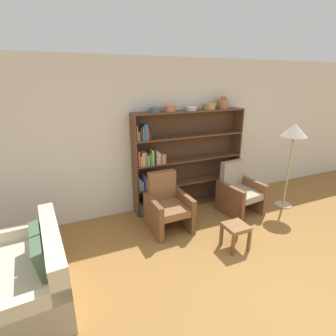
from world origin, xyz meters
TOP-DOWN VIEW (x-y plane):
  - ground_plane at (0.00, 0.00)m, footprint 24.00×24.00m
  - wall_back at (0.00, 2.80)m, footprint 12.00×0.06m
  - bookshelf at (-0.11, 2.63)m, footprint 2.18×0.30m
  - bowl_olive at (-0.58, 2.61)m, footprint 0.19×0.19m
  - bowl_stoneware at (-0.30, 2.61)m, footprint 0.21×0.21m
  - bowl_copper at (0.12, 2.61)m, footprint 0.21×0.21m
  - bowl_terracotta at (0.51, 2.61)m, footprint 0.23×0.23m
  - vase_tall at (0.79, 2.61)m, footprint 0.20×0.20m
  - couch at (-2.67, 1.21)m, footprint 0.99×1.51m
  - armchair_leather at (-0.63, 1.97)m, footprint 0.66×0.70m
  - armchair_cushioned at (0.82, 1.97)m, footprint 0.72×0.75m
  - floor_lamp at (1.80, 1.78)m, footprint 0.45×0.45m
  - footstool at (0.05, 1.04)m, footprint 0.32×0.32m

SIDE VIEW (x-z plane):
  - ground_plane at x=0.00m, z-range 0.00..0.00m
  - couch at x=-2.67m, z-range -0.12..0.69m
  - footstool at x=0.05m, z-range 0.11..0.49m
  - armchair_leather at x=-0.63m, z-range -0.07..0.86m
  - armchair_cushioned at x=0.82m, z-range -0.07..0.86m
  - bookshelf at x=-0.11m, z-range -0.05..1.80m
  - wall_back at x=0.00m, z-range 0.00..2.75m
  - floor_lamp at x=1.80m, z-range 0.62..2.25m
  - bowl_copper at x=0.12m, z-range 1.86..1.93m
  - bowl_olive at x=-0.58m, z-range 1.86..1.94m
  - bowl_stoneware at x=-0.30m, z-range 1.86..1.96m
  - bowl_terracotta at x=0.51m, z-range 1.86..1.97m
  - vase_tall at x=0.79m, z-range 1.84..2.06m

